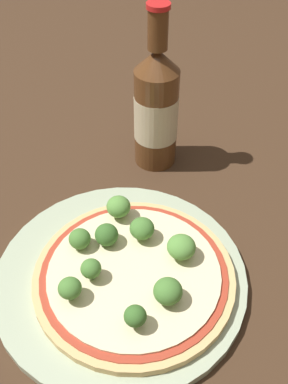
% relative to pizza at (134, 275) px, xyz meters
% --- Properties ---
extents(ground_plane, '(3.00, 3.00, 0.00)m').
position_rel_pizza_xyz_m(ground_plane, '(-0.01, 0.03, -0.02)').
color(ground_plane, '#3D2819').
extents(plate, '(0.29, 0.29, 0.01)m').
position_rel_pizza_xyz_m(plate, '(-0.00, 0.02, -0.01)').
color(plate, '#A3B293').
rests_on(plate, ground_plane).
extents(pizza, '(0.23, 0.23, 0.01)m').
position_rel_pizza_xyz_m(pizza, '(0.00, 0.00, 0.00)').
color(pizza, tan).
rests_on(pizza, plate).
extents(broccoli_floret_0, '(0.03, 0.03, 0.03)m').
position_rel_pizza_xyz_m(broccoli_floret_0, '(0.04, -0.04, 0.02)').
color(broccoli_floret_0, '#6B8E51').
rests_on(broccoli_floret_0, pizza).
extents(broccoli_floret_1, '(0.03, 0.03, 0.03)m').
position_rel_pizza_xyz_m(broccoli_floret_1, '(0.02, 0.05, 0.02)').
color(broccoli_floret_1, '#6B8E51').
rests_on(broccoli_floret_1, pizza).
extents(broccoli_floret_2, '(0.02, 0.02, 0.03)m').
position_rel_pizza_xyz_m(broccoli_floret_2, '(-0.06, -0.03, 0.02)').
color(broccoli_floret_2, '#6B8E51').
rests_on(broccoli_floret_2, pizza).
extents(broccoli_floret_3, '(0.03, 0.03, 0.03)m').
position_rel_pizza_xyz_m(broccoli_floret_3, '(0.05, 0.02, 0.02)').
color(broccoli_floret_3, '#6B8E51').
rests_on(broccoli_floret_3, pizza).
extents(broccoli_floret_4, '(0.03, 0.03, 0.03)m').
position_rel_pizza_xyz_m(broccoli_floret_4, '(0.06, 0.06, 0.02)').
color(broccoli_floret_4, '#6B8E51').
rests_on(broccoli_floret_4, pizza).
extents(broccoli_floret_5, '(0.03, 0.03, 0.03)m').
position_rel_pizza_xyz_m(broccoli_floret_5, '(0.00, 0.07, 0.02)').
color(broccoli_floret_5, '#6B8E51').
rests_on(broccoli_floret_5, pizza).
extents(broccoli_floret_6, '(0.02, 0.02, 0.03)m').
position_rel_pizza_xyz_m(broccoli_floret_6, '(-0.03, 0.04, 0.02)').
color(broccoli_floret_6, '#6B8E51').
rests_on(broccoli_floret_6, pizza).
extents(broccoli_floret_7, '(0.02, 0.02, 0.03)m').
position_rel_pizza_xyz_m(broccoli_floret_7, '(-0.06, 0.04, 0.02)').
color(broccoli_floret_7, '#6B8E51').
rests_on(broccoli_floret_7, pizza).
extents(broccoli_floret_8, '(0.03, 0.03, 0.03)m').
position_rel_pizza_xyz_m(broccoli_floret_8, '(-0.02, -0.05, 0.02)').
color(broccoli_floret_8, '#6B8E51').
rests_on(broccoli_floret_8, pizza).
extents(beer_bottle, '(0.06, 0.06, 0.23)m').
position_rel_pizza_xyz_m(beer_bottle, '(0.21, 0.09, 0.07)').
color(beer_bottle, '#563319').
rests_on(beer_bottle, ground_plane).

